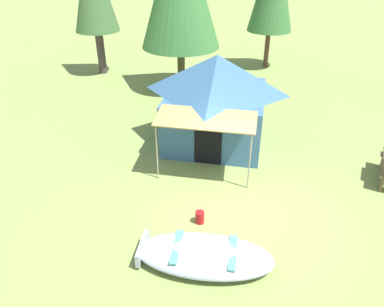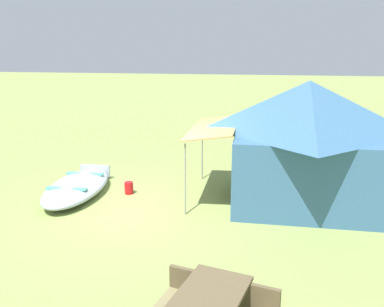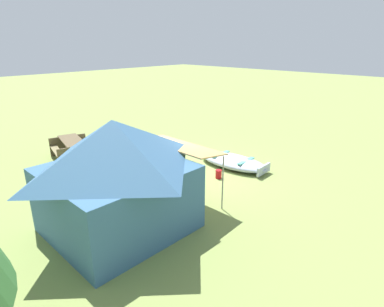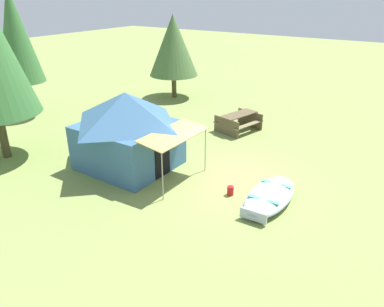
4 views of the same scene
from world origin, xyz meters
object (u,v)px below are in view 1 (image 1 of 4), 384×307
(canvas_cabin_tent, at_px, (216,98))
(fuel_can, at_px, (200,217))
(cooler_box, at_px, (186,148))
(beached_rowboat, at_px, (204,255))

(canvas_cabin_tent, relative_size, fuel_can, 14.55)
(cooler_box, relative_size, fuel_can, 2.02)
(beached_rowboat, xyz_separation_m, fuel_can, (-0.27, 1.18, -0.06))
(canvas_cabin_tent, distance_m, fuel_can, 4.19)
(beached_rowboat, bearing_deg, canvas_cabin_tent, 94.81)
(beached_rowboat, distance_m, fuel_can, 1.21)
(canvas_cabin_tent, height_order, fuel_can, canvas_cabin_tent)
(beached_rowboat, height_order, cooler_box, beached_rowboat)
(beached_rowboat, xyz_separation_m, canvas_cabin_tent, (-0.44, 5.17, 1.20))
(canvas_cabin_tent, distance_m, cooler_box, 1.74)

